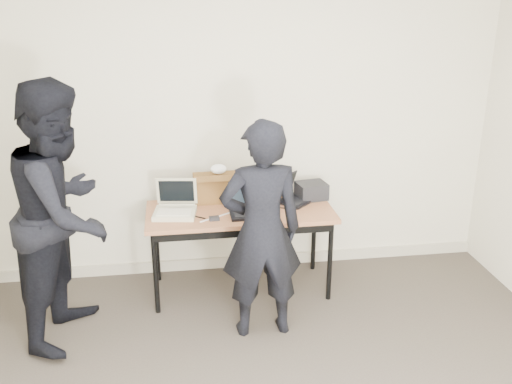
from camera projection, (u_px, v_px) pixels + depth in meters
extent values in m
cube|color=beige|center=(233.00, 121.00, 4.79)|extent=(4.50, 0.05, 2.70)
cube|color=#925938|center=(240.00, 212.00, 4.59)|extent=(1.50, 0.66, 0.03)
cylinder|color=black|center=(156.00, 273.00, 4.38)|extent=(0.04, 0.04, 0.68)
cylinder|color=black|center=(330.00, 261.00, 4.57)|extent=(0.04, 0.04, 0.68)
cylinder|color=black|center=(157.00, 244.00, 4.87)|extent=(0.04, 0.04, 0.68)
cylinder|color=black|center=(314.00, 234.00, 5.06)|extent=(0.04, 0.04, 0.68)
cube|color=black|center=(245.00, 233.00, 4.35)|extent=(1.40, 0.03, 0.06)
cube|color=beige|center=(175.00, 213.00, 4.47)|extent=(0.36, 0.31, 0.04)
cube|color=beige|center=(174.00, 212.00, 4.43)|extent=(0.28, 0.18, 0.01)
cube|color=beige|center=(177.00, 191.00, 4.57)|extent=(0.33, 0.10, 0.22)
cube|color=black|center=(177.00, 191.00, 4.56)|extent=(0.28, 0.07, 0.18)
cube|color=beige|center=(177.00, 205.00, 4.59)|extent=(0.29, 0.06, 0.02)
cube|color=black|center=(250.00, 214.00, 4.48)|extent=(0.32, 0.24, 0.02)
cube|color=black|center=(250.00, 214.00, 4.45)|extent=(0.26, 0.13, 0.01)
cube|color=black|center=(247.00, 193.00, 4.58)|extent=(0.31, 0.07, 0.22)
cube|color=#26333F|center=(247.00, 193.00, 4.57)|extent=(0.27, 0.05, 0.18)
cube|color=black|center=(248.00, 207.00, 4.59)|extent=(0.28, 0.02, 0.02)
cube|color=black|center=(297.00, 201.00, 4.76)|extent=(0.36, 0.36, 0.02)
cube|color=black|center=(300.00, 200.00, 4.74)|extent=(0.25, 0.25, 0.01)
cube|color=black|center=(284.00, 185.00, 4.80)|extent=(0.26, 0.26, 0.20)
cube|color=black|center=(285.00, 185.00, 4.79)|extent=(0.22, 0.22, 0.16)
cube|color=black|center=(287.00, 197.00, 4.81)|extent=(0.20, 0.20, 0.01)
cube|color=brown|center=(215.00, 188.00, 4.73)|extent=(0.36, 0.17, 0.24)
cube|color=brown|center=(216.00, 179.00, 4.64)|extent=(0.36, 0.08, 0.07)
cube|color=brown|center=(234.00, 189.00, 4.76)|extent=(0.02, 0.10, 0.02)
ellipsoid|color=white|center=(218.00, 169.00, 4.67)|extent=(0.14, 0.11, 0.08)
cube|color=black|center=(311.00, 191.00, 4.81)|extent=(0.27, 0.24, 0.14)
cube|color=black|center=(214.00, 218.00, 4.39)|extent=(0.08, 0.05, 0.03)
cube|color=silver|center=(215.00, 217.00, 4.43)|extent=(0.24, 0.16, 0.01)
cube|color=black|center=(255.00, 199.00, 4.82)|extent=(0.25, 0.05, 0.01)
cube|color=black|center=(277.00, 207.00, 4.63)|extent=(0.32, 0.13, 0.01)
cube|color=silver|center=(243.00, 215.00, 4.47)|extent=(0.22, 0.14, 0.01)
cube|color=black|center=(187.00, 215.00, 4.48)|extent=(0.27, 0.20, 0.01)
cube|color=black|center=(302.00, 204.00, 4.71)|extent=(0.14, 0.24, 0.01)
imported|color=black|center=(261.00, 231.00, 3.99)|extent=(0.60, 0.41, 1.61)
imported|color=black|center=(64.00, 213.00, 3.96)|extent=(0.92, 1.06, 1.87)
cube|color=#B1A993|center=(235.00, 261.00, 5.20)|extent=(4.50, 0.03, 0.10)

